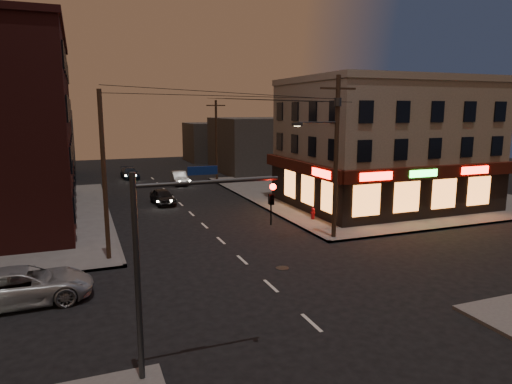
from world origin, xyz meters
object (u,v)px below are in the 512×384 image
sedan_near (163,197)px  sedan_mid (179,178)px  sedan_far (130,173)px  suv_cross (23,286)px  fire_hydrant (313,213)px

sedan_near → sedan_mid: sedan_mid is taller
sedan_near → sedan_far: sedan_near is taller
suv_cross → fire_hydrant: suv_cross is taller
sedan_mid → sedan_far: (-4.62, 6.36, -0.08)m
sedan_far → fire_hydrant: (10.30, -26.53, -0.02)m
suv_cross → sedan_near: size_ratio=1.43×
sedan_near → sedan_mid: 10.75m
sedan_mid → sedan_near: bearing=-105.9°
sedan_mid → sedan_far: 7.86m
suv_cross → sedan_mid: 31.25m
sedan_mid → fire_hydrant: 20.96m
suv_cross → sedan_far: 35.85m
sedan_mid → suv_cross: bearing=-110.3°
suv_cross → sedan_mid: suv_cross is taller
sedan_far → fire_hydrant: bearing=-72.0°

